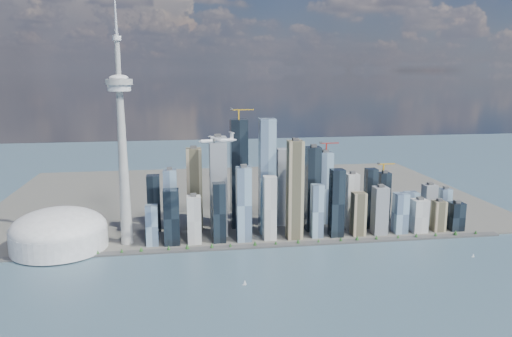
{
  "coord_description": "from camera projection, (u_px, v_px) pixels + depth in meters",
  "views": [
    {
      "loc": [
        -175.5,
        -770.78,
        377.79
      ],
      "look_at": [
        -19.46,
        260.0,
        172.94
      ],
      "focal_mm": 35.0,
      "sensor_mm": 36.0,
      "label": 1
    }
  ],
  "objects": [
    {
      "name": "airplane",
      "position": [
        217.0,
        140.0,
        972.52
      ],
      "size": [
        78.29,
        69.72,
        19.25
      ],
      "rotation": [
        0.0,
        0.0,
        0.23
      ],
      "color": "silver",
      "rests_on": "ground"
    },
    {
      "name": "dome_stadium",
      "position": [
        59.0,
        232.0,
        1065.24
      ],
      "size": [
        200.0,
        200.0,
        86.0
      ],
      "color": "#B8B8B8",
      "rests_on": "land"
    },
    {
      "name": "ground",
      "position": [
        290.0,
        297.0,
        846.42
      ],
      "size": [
        4000.0,
        4000.0,
        0.0
      ],
      "primitive_type": "plane",
      "color": "#354A5D",
      "rests_on": "ground"
    },
    {
      "name": "needle_tower",
      "position": [
        122.0,
        139.0,
        1057.64
      ],
      "size": [
        56.0,
        56.0,
        550.5
      ],
      "color": "gray",
      "rests_on": "land"
    },
    {
      "name": "skyscraper_cluster",
      "position": [
        285.0,
        196.0,
        1164.53
      ],
      "size": [
        736.0,
        142.0,
        288.85
      ],
      "color": "black",
      "rests_on": "land"
    },
    {
      "name": "sailboat_west",
      "position": [
        245.0,
        283.0,
        892.9
      ],
      "size": [
        7.84,
        3.27,
        10.83
      ],
      "rotation": [
        0.0,
        0.0,
        -0.18
      ],
      "color": "silver",
      "rests_on": "ground"
    },
    {
      "name": "land",
      "position": [
        241.0,
        196.0,
        1525.25
      ],
      "size": [
        1400.0,
        900.0,
        3.0
      ],
      "primitive_type": "cube",
      "color": "#4C4C47",
      "rests_on": "ground"
    },
    {
      "name": "sailboat_east",
      "position": [
        473.0,
        256.0,
        1027.03
      ],
      "size": [
        6.08,
        2.43,
        8.39
      ],
      "rotation": [
        0.0,
        0.0,
        -0.16
      ],
      "color": "silver",
      "rests_on": "ground"
    },
    {
      "name": "seawall",
      "position": [
        265.0,
        246.0,
        1088.58
      ],
      "size": [
        1100.0,
        22.0,
        4.0
      ],
      "primitive_type": "cube",
      "color": "#383838",
      "rests_on": "ground"
    },
    {
      "name": "shoreline_trees",
      "position": [
        265.0,
        243.0,
        1087.27
      ],
      "size": [
        960.53,
        7.2,
        8.8
      ],
      "color": "#3F2D1E",
      "rests_on": "seawall"
    }
  ]
}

